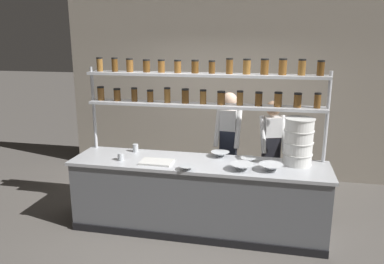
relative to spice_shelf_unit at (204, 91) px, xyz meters
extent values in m
plane|color=#5B5651|center=(-0.02, -0.33, -1.76)|extent=(40.00, 40.00, 0.00)
cube|color=#9E9384|center=(-0.02, 1.85, -0.17)|extent=(5.62, 0.12, 3.18)
cube|color=slate|center=(-0.02, -0.33, -1.32)|extent=(3.16, 0.72, 0.88)
cube|color=#B7BABF|center=(-0.02, -0.33, -0.86)|extent=(3.22, 0.76, 0.04)
cube|color=black|center=(-0.02, -0.69, -1.71)|extent=(3.16, 0.03, 0.10)
cylinder|color=#B7BABF|center=(-1.55, 0.00, -0.74)|extent=(0.04, 0.04, 2.05)
cylinder|color=#B7BABF|center=(1.51, 0.00, -0.74)|extent=(0.04, 0.04, 2.05)
cube|color=#B7BABF|center=(-0.02, 0.00, -0.18)|extent=(3.06, 0.28, 0.04)
cylinder|color=brown|center=(-1.43, 0.00, -0.08)|extent=(0.09, 0.09, 0.17)
cylinder|color=black|center=(-1.43, 0.00, 0.01)|extent=(0.09, 0.09, 0.02)
cylinder|color=brown|center=(-1.19, 0.00, -0.09)|extent=(0.09, 0.09, 0.15)
cylinder|color=black|center=(-1.19, 0.00, -0.01)|extent=(0.09, 0.09, 0.02)
cylinder|color=#513314|center=(-0.95, 0.00, -0.08)|extent=(0.08, 0.08, 0.17)
cylinder|color=black|center=(-0.95, 0.00, 0.01)|extent=(0.08, 0.08, 0.02)
cylinder|color=brown|center=(-0.73, 0.00, -0.09)|extent=(0.08, 0.08, 0.14)
cylinder|color=black|center=(-0.73, 0.00, -0.01)|extent=(0.09, 0.09, 0.02)
cylinder|color=brown|center=(-0.49, 0.00, -0.08)|extent=(0.08, 0.08, 0.18)
cylinder|color=black|center=(-0.49, 0.00, 0.02)|extent=(0.08, 0.08, 0.02)
cylinder|color=#513314|center=(-0.25, 0.00, -0.08)|extent=(0.09, 0.09, 0.17)
cylinder|color=black|center=(-0.25, 0.00, 0.02)|extent=(0.10, 0.10, 0.02)
cylinder|color=brown|center=(-0.02, 0.00, -0.08)|extent=(0.08, 0.08, 0.17)
cylinder|color=black|center=(-0.02, 0.00, 0.01)|extent=(0.08, 0.08, 0.02)
cylinder|color=brown|center=(0.22, 0.00, -0.09)|extent=(0.10, 0.10, 0.15)
cylinder|color=black|center=(0.22, 0.00, 0.00)|extent=(0.10, 0.10, 0.02)
cylinder|color=brown|center=(0.45, 0.00, -0.08)|extent=(0.08, 0.08, 0.17)
cylinder|color=black|center=(0.45, 0.00, 0.01)|extent=(0.08, 0.08, 0.02)
cylinder|color=#513314|center=(0.69, 0.00, -0.09)|extent=(0.09, 0.09, 0.16)
cylinder|color=black|center=(0.69, 0.00, 0.00)|extent=(0.09, 0.09, 0.02)
cylinder|color=brown|center=(0.92, 0.00, -0.08)|extent=(0.10, 0.10, 0.16)
cylinder|color=black|center=(0.92, 0.00, 0.01)|extent=(0.10, 0.10, 0.02)
cylinder|color=brown|center=(1.16, 0.00, -0.09)|extent=(0.09, 0.09, 0.16)
cylinder|color=black|center=(1.16, 0.00, 0.00)|extent=(0.10, 0.10, 0.02)
cylinder|color=brown|center=(1.39, 0.00, -0.08)|extent=(0.08, 0.08, 0.17)
cylinder|color=black|center=(1.39, 0.00, 0.01)|extent=(0.08, 0.08, 0.02)
cube|color=#B7BABF|center=(-0.02, 0.00, 0.21)|extent=(3.06, 0.28, 0.04)
cylinder|color=brown|center=(-1.42, 0.00, 0.31)|extent=(0.08, 0.08, 0.17)
cylinder|color=black|center=(-1.42, 0.00, 0.40)|extent=(0.08, 0.08, 0.02)
cylinder|color=#513314|center=(-1.21, 0.00, 0.31)|extent=(0.08, 0.08, 0.16)
cylinder|color=black|center=(-1.21, 0.00, 0.40)|extent=(0.08, 0.08, 0.02)
cylinder|color=brown|center=(-1.00, 0.00, 0.30)|extent=(0.09, 0.09, 0.16)
cylinder|color=black|center=(-1.00, 0.00, 0.39)|extent=(0.09, 0.09, 0.02)
cylinder|color=#513314|center=(-0.77, 0.00, 0.30)|extent=(0.09, 0.09, 0.15)
cylinder|color=black|center=(-0.77, 0.00, 0.38)|extent=(0.09, 0.09, 0.02)
cylinder|color=brown|center=(-0.57, 0.00, 0.30)|extent=(0.09, 0.09, 0.15)
cylinder|color=black|center=(-0.57, 0.00, 0.38)|extent=(0.09, 0.09, 0.02)
cylinder|color=brown|center=(-0.35, 0.00, 0.30)|extent=(0.09, 0.09, 0.15)
cylinder|color=black|center=(-0.35, 0.00, 0.38)|extent=(0.09, 0.09, 0.02)
cylinder|color=#513314|center=(-0.12, 0.00, 0.30)|extent=(0.09, 0.09, 0.15)
cylinder|color=black|center=(-0.12, 0.00, 0.38)|extent=(0.09, 0.09, 0.02)
cylinder|color=#513314|center=(0.09, 0.00, 0.30)|extent=(0.08, 0.08, 0.14)
cylinder|color=black|center=(0.09, 0.00, 0.38)|extent=(0.08, 0.08, 0.02)
cylinder|color=brown|center=(0.31, 0.00, 0.31)|extent=(0.09, 0.09, 0.17)
cylinder|color=black|center=(0.31, 0.00, 0.41)|extent=(0.09, 0.09, 0.02)
cylinder|color=brown|center=(0.52, 0.00, 0.31)|extent=(0.09, 0.09, 0.17)
cylinder|color=black|center=(0.52, 0.00, 0.41)|extent=(0.10, 0.10, 0.02)
cylinder|color=brown|center=(0.74, 0.00, 0.31)|extent=(0.10, 0.10, 0.17)
cylinder|color=black|center=(0.74, 0.00, 0.41)|extent=(0.10, 0.10, 0.02)
cylinder|color=brown|center=(0.95, 0.00, 0.31)|extent=(0.10, 0.10, 0.18)
cylinder|color=black|center=(0.95, 0.00, 0.41)|extent=(0.10, 0.10, 0.02)
cylinder|color=brown|center=(1.18, 0.00, 0.31)|extent=(0.09, 0.09, 0.17)
cylinder|color=black|center=(1.18, 0.00, 0.41)|extent=(0.09, 0.09, 0.02)
cylinder|color=#513314|center=(1.39, 0.00, 0.31)|extent=(0.09, 0.09, 0.16)
cylinder|color=black|center=(1.39, 0.00, 0.40)|extent=(0.09, 0.09, 0.02)
cylinder|color=black|center=(0.20, 0.38, -1.35)|extent=(0.11, 0.11, 0.82)
cylinder|color=black|center=(0.36, 0.36, -1.35)|extent=(0.11, 0.11, 0.82)
cube|color=#232838|center=(0.28, 0.37, -0.76)|extent=(0.24, 0.19, 0.36)
cube|color=white|center=(0.28, 0.37, -0.44)|extent=(0.24, 0.20, 0.29)
sphere|color=beige|center=(0.28, 0.37, -0.17)|extent=(0.22, 0.22, 0.22)
cylinder|color=white|center=(0.13, 0.33, -0.54)|extent=(0.09, 0.26, 0.54)
cylinder|color=white|center=(0.42, 0.30, -0.54)|extent=(0.09, 0.26, 0.54)
cylinder|color=black|center=(0.80, 0.41, -1.38)|extent=(0.11, 0.11, 0.77)
cylinder|color=black|center=(0.95, 0.45, -1.38)|extent=(0.11, 0.11, 0.77)
cube|color=black|center=(0.87, 0.43, -0.83)|extent=(0.26, 0.23, 0.33)
cube|color=white|center=(0.87, 0.43, -0.52)|extent=(0.26, 0.24, 0.27)
sphere|color=#A37A5B|center=(0.87, 0.43, -0.27)|extent=(0.20, 0.20, 0.20)
cylinder|color=white|center=(0.75, 0.33, -0.62)|extent=(0.14, 0.25, 0.51)
cylinder|color=white|center=(1.03, 0.42, -0.62)|extent=(0.14, 0.25, 0.51)
cylinder|color=white|center=(1.19, -0.16, -0.78)|extent=(0.34, 0.34, 0.13)
cylinder|color=silver|center=(1.19, -0.16, -0.70)|extent=(0.36, 0.36, 0.01)
cylinder|color=white|center=(1.19, -0.16, -0.63)|extent=(0.34, 0.34, 0.13)
cylinder|color=silver|center=(1.19, -0.16, -0.56)|extent=(0.36, 0.36, 0.01)
cylinder|color=white|center=(1.19, -0.16, -0.49)|extent=(0.34, 0.34, 0.13)
cylinder|color=silver|center=(1.19, -0.16, -0.42)|extent=(0.36, 0.36, 0.01)
cylinder|color=white|center=(1.19, -0.16, -0.34)|extent=(0.34, 0.34, 0.13)
cylinder|color=silver|center=(1.19, -0.16, -0.27)|extent=(0.36, 0.36, 0.01)
cube|color=silver|center=(-0.51, -0.47, -0.83)|extent=(0.40, 0.26, 0.02)
cylinder|color=silver|center=(0.23, -0.06, -0.84)|extent=(0.11, 0.11, 0.01)
cone|color=silver|center=(0.23, -0.06, -0.81)|extent=(0.24, 0.24, 0.07)
cylinder|color=silver|center=(0.88, -0.46, -0.84)|extent=(0.13, 0.13, 0.01)
cone|color=silver|center=(0.88, -0.46, -0.80)|extent=(0.29, 0.29, 0.08)
cylinder|color=silver|center=(0.60, -0.20, -0.84)|extent=(0.09, 0.09, 0.01)
cone|color=silver|center=(0.60, -0.20, -0.82)|extent=(0.20, 0.20, 0.06)
cylinder|color=#B2B7BC|center=(-0.09, -0.64, -0.84)|extent=(0.09, 0.09, 0.01)
cone|color=#B2B7BC|center=(-0.09, -0.64, -0.82)|extent=(0.19, 0.19, 0.05)
cylinder|color=silver|center=(0.54, -0.51, -0.84)|extent=(0.13, 0.13, 0.01)
cone|color=silver|center=(0.54, -0.51, -0.80)|extent=(0.28, 0.28, 0.08)
cylinder|color=#B2B7BC|center=(-0.99, -0.47, -0.80)|extent=(0.08, 0.08, 0.09)
cylinder|color=#B2B7BC|center=(-0.93, -0.08, -0.79)|extent=(0.08, 0.08, 0.11)
camera|label=1|loc=(0.83, -4.68, 0.67)|focal=35.00mm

